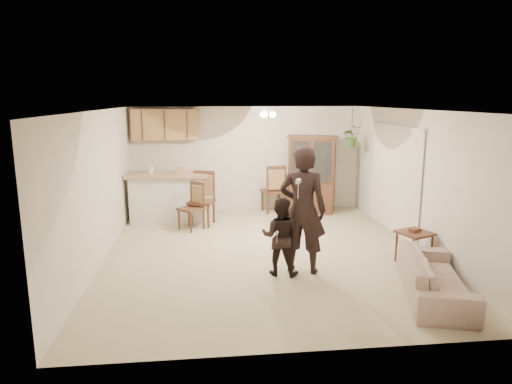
{
  "coord_description": "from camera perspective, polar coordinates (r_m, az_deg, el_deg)",
  "views": [
    {
      "loc": [
        -0.99,
        -7.65,
        2.7
      ],
      "look_at": [
        -0.1,
        0.4,
        1.02
      ],
      "focal_mm": 32.0,
      "sensor_mm": 36.0,
      "label": 1
    }
  ],
  "objects": [
    {
      "name": "controller_adult",
      "position": [
        6.52,
        5.31,
        1.34
      ],
      "size": [
        0.11,
        0.18,
        0.05
      ],
      "primitive_type": "cube",
      "rotation": [
        0.0,
        0.0,
        2.78
      ],
      "color": "silver",
      "rests_on": "adult"
    },
    {
      "name": "chair_hutch_right",
      "position": [
        10.94,
        2.18,
        -0.85
      ],
      "size": [
        0.59,
        0.59,
        1.15
      ],
      "rotation": [
        0.0,
        0.0,
        3.31
      ],
      "color": "#3C2015",
      "rests_on": "floor"
    },
    {
      "name": "child",
      "position": [
        7.03,
        3.03,
        -5.05
      ],
      "size": [
        0.79,
        0.7,
        1.35
      ],
      "primitive_type": "imported",
      "rotation": [
        0.0,
        0.0,
        2.81
      ],
      "color": "black",
      "rests_on": "floor"
    },
    {
      "name": "hanging_plant",
      "position": [
        10.61,
        11.86,
        6.85
      ],
      "size": [
        0.43,
        0.37,
        0.48
      ],
      "primitive_type": "imported",
      "color": "#295321",
      "rests_on": "ceiling"
    },
    {
      "name": "china_hutch",
      "position": [
        10.89,
        6.98,
        2.13
      ],
      "size": [
        1.25,
        0.83,
        1.83
      ],
      "rotation": [
        0.0,
        0.0,
        -0.36
      ],
      "color": "#3C2015",
      "rests_on": "floor"
    },
    {
      "name": "bar_top",
      "position": [
        10.17,
        -11.09,
        2.14
      ],
      "size": [
        1.75,
        0.7,
        0.08
      ],
      "primitive_type": "cube",
      "color": "#9F805F",
      "rests_on": "breakfast_bar"
    },
    {
      "name": "controller_child",
      "position": [
        6.74,
        2.63,
        -5.15
      ],
      "size": [
        0.07,
        0.11,
        0.03
      ],
      "primitive_type": "cube",
      "rotation": [
        0.0,
        0.0,
        2.81
      ],
      "color": "silver",
      "rests_on": "child"
    },
    {
      "name": "floor",
      "position": [
        8.17,
        1.01,
        -7.59
      ],
      "size": [
        6.5,
        6.5,
        0.0
      ],
      "primitive_type": "plane",
      "color": "#C0B291",
      "rests_on": "ground"
    },
    {
      "name": "side_table",
      "position": [
        8.03,
        19.13,
        -6.5
      ],
      "size": [
        0.64,
        0.64,
        0.6
      ],
      "rotation": [
        0.0,
        0.0,
        0.38
      ],
      "color": "#3C2015",
      "rests_on": "floor"
    },
    {
      "name": "chair_hutch_left",
      "position": [
        9.6,
        -8.09,
        -3.03
      ],
      "size": [
        0.62,
        0.62,
        0.98
      ],
      "rotation": [
        0.0,
        0.0,
        -0.79
      ],
      "color": "#3C2015",
      "rests_on": "floor"
    },
    {
      "name": "plant_cord",
      "position": [
        10.59,
        11.93,
        8.61
      ],
      "size": [
        0.01,
        0.01,
        0.65
      ],
      "primitive_type": "cylinder",
      "color": "black",
      "rests_on": "ceiling"
    },
    {
      "name": "ceiling",
      "position": [
        7.71,
        1.07,
        10.22
      ],
      "size": [
        5.5,
        6.5,
        0.02
      ],
      "primitive_type": "cube",
      "color": "white",
      "rests_on": "wall_back"
    },
    {
      "name": "wall_front",
      "position": [
        4.73,
        6.1,
        -6.17
      ],
      "size": [
        5.5,
        0.02,
        2.5
      ],
      "primitive_type": "cube",
      "color": "silver",
      "rests_on": "ground"
    },
    {
      "name": "adult",
      "position": [
        7.1,
        5.84,
        -3.03
      ],
      "size": [
        0.77,
        0.64,
        1.8
      ],
      "primitive_type": "imported",
      "rotation": [
        0.0,
        0.0,
        2.78
      ],
      "color": "black",
      "rests_on": "floor"
    },
    {
      "name": "wall_left",
      "position": [
        7.98,
        -18.95,
        0.6
      ],
      "size": [
        0.02,
        6.5,
        2.5
      ],
      "primitive_type": "cube",
      "color": "silver",
      "rests_on": "ground"
    },
    {
      "name": "chair_bar",
      "position": [
        9.89,
        -6.82,
        -2.29
      ],
      "size": [
        0.64,
        0.64,
        1.15
      ],
      "rotation": [
        0.0,
        0.0,
        -0.3
      ],
      "color": "#3C2015",
      "rests_on": "floor"
    },
    {
      "name": "vertical_blinds",
      "position": [
        9.45,
        16.84,
        1.45
      ],
      "size": [
        0.06,
        2.3,
        2.1
      ],
      "primitive_type": null,
      "color": "silver",
      "rests_on": "wall_right"
    },
    {
      "name": "wall_right",
      "position": [
        8.64,
        19.46,
        1.36
      ],
      "size": [
        0.02,
        6.5,
        2.5
      ],
      "primitive_type": "cube",
      "color": "silver",
      "rests_on": "ground"
    },
    {
      "name": "upper_cabinets",
      "position": [
        10.77,
        -11.27,
        8.28
      ],
      "size": [
        1.5,
        0.34,
        0.7
      ],
      "primitive_type": "cube",
      "color": "#956A41",
      "rests_on": "wall_back"
    },
    {
      "name": "sofa",
      "position": [
        6.82,
        21.45,
        -9.16
      ],
      "size": [
        1.23,
        2.0,
        0.73
      ],
      "primitive_type": "imported",
      "rotation": [
        0.0,
        0.0,
        1.29
      ],
      "color": "beige",
      "rests_on": "floor"
    },
    {
      "name": "ceiling_fixture",
      "position": [
        8.93,
        1.36,
        9.77
      ],
      "size": [
        0.36,
        0.36,
        0.2
      ],
      "primitive_type": null,
      "color": "#FFF1BF",
      "rests_on": "ceiling"
    },
    {
      "name": "breakfast_bar",
      "position": [
        10.27,
        -10.97,
        -0.88
      ],
      "size": [
        1.6,
        0.55,
        1.0
      ],
      "primitive_type": "cube",
      "color": "silver",
      "rests_on": "floor"
    },
    {
      "name": "wall_back",
      "position": [
        11.04,
        -1.12,
        4.15
      ],
      "size": [
        5.5,
        0.02,
        2.5
      ],
      "primitive_type": "cube",
      "color": "silver",
      "rests_on": "ground"
    }
  ]
}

